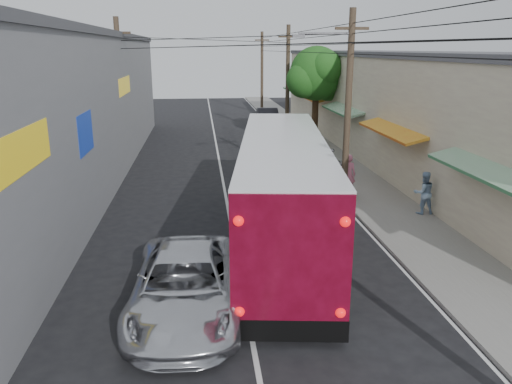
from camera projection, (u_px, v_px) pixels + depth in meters
sidewalk at (332, 162)px, 29.00m from camera, size 3.00×80.00×0.12m
building_right at (397, 104)px, 30.53m from camera, size 7.09×40.00×6.25m
building_left at (47, 107)px, 24.50m from camera, size 7.20×36.00×7.25m
utility_poles at (274, 91)px, 27.83m from camera, size 11.80×45.28×8.00m
street_tree at (317, 75)px, 33.51m from camera, size 4.40×4.00×6.60m
coach_bus at (282, 189)px, 16.66m from camera, size 4.28×12.86×3.64m
jeepney at (185, 285)px, 12.34m from camera, size 2.79×5.70×1.56m
parked_suv at (307, 155)px, 26.65m from camera, size 2.80×6.48×1.86m
parked_car_mid at (282, 149)px, 29.84m from camera, size 1.89×3.91×1.29m
parked_car_far at (268, 118)px, 41.94m from camera, size 1.85×4.85×1.58m
pedestrian_near at (348, 174)px, 22.15m from camera, size 0.78×0.65×1.83m
pedestrian_far at (424, 193)px, 19.55m from camera, size 0.83×0.65×1.70m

